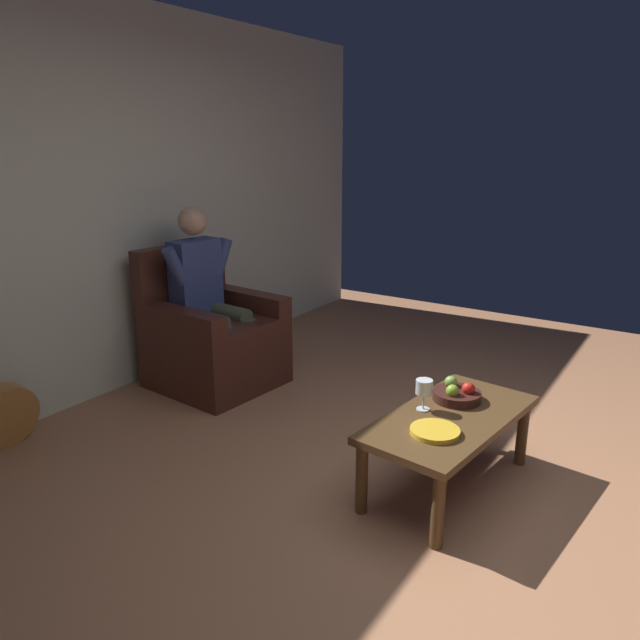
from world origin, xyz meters
TOP-DOWN VIEW (x-y plane):
  - ground_plane at (0.00, 0.00)m, footprint 7.23×7.23m
  - wall_back at (0.00, -2.80)m, footprint 6.43×0.06m
  - armchair at (-0.55, -2.26)m, footprint 0.84×0.87m
  - person_seated at (-0.55, -2.28)m, footprint 0.63×0.57m
  - coffee_table at (-0.17, -0.26)m, footprint 1.10×0.63m
  - guitar at (0.86, -2.60)m, footprint 0.39×0.25m
  - wine_glass_near at (-0.16, -0.40)m, footprint 0.09×0.09m
  - fruit_bowl at (-0.37, -0.30)m, footprint 0.26×0.26m
  - decorative_dish at (0.06, -0.24)m, footprint 0.24×0.24m

SIDE VIEW (x-z plane):
  - ground_plane at x=0.00m, z-range 0.00..0.00m
  - guitar at x=0.86m, z-range -0.29..0.76m
  - armchair at x=-0.55m, z-range -0.16..0.85m
  - coffee_table at x=-0.17m, z-range 0.14..0.55m
  - decorative_dish at x=0.06m, z-range 0.41..0.43m
  - fruit_bowl at x=-0.37m, z-range 0.39..0.50m
  - wine_glass_near at x=-0.16m, z-range 0.44..0.61m
  - person_seated at x=-0.55m, z-range 0.05..1.35m
  - wall_back at x=0.00m, z-range 0.00..2.67m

